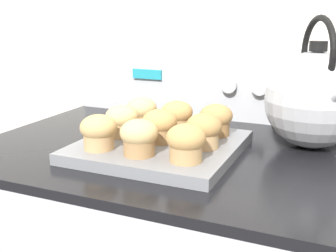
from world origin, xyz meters
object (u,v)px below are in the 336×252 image
(muffin_pan, at_px, (161,147))
(muffin_r0_c0, at_px, (99,131))
(muffin_r0_c2, at_px, (186,142))
(muffin_r2_c2, at_px, (216,119))
(muffin_r1_c0, at_px, (122,120))
(muffin_r1_c2, at_px, (204,130))
(muffin_r2_c0, at_px, (142,111))
(muffin_r0_c1, at_px, (141,137))
(muffin_r2_c1, at_px, (178,116))
(muffin_r1_c1, at_px, (159,125))
(tea_kettle, at_px, (314,98))

(muffin_pan, xyz_separation_m, muffin_r0_c0, (-0.09, -0.09, 0.05))
(muffin_r0_c2, height_order, muffin_r2_c2, same)
(muffin_r1_c0, relative_size, muffin_r1_c2, 1.00)
(muffin_r1_c2, relative_size, muffin_r2_c0, 1.00)
(muffin_r0_c0, height_order, muffin_r0_c1, same)
(muffin_r2_c0, distance_m, muffin_r2_c1, 0.09)
(muffin_r0_c1, xyz_separation_m, muffin_r1_c1, (-0.00, 0.09, 0.00))
(muffin_r1_c1, xyz_separation_m, muffin_r1_c2, (0.09, 0.00, 0.00))
(muffin_pan, height_order, tea_kettle, tea_kettle)
(muffin_r1_c2, xyz_separation_m, tea_kettle, (0.18, 0.16, 0.05))
(muffin_r2_c2, bearing_deg, muffin_r1_c2, -87.22)
(muffin_r0_c1, xyz_separation_m, muffin_r2_c2, (0.09, 0.18, 0.00))
(muffin_r1_c0, distance_m, muffin_r1_c2, 0.18)
(muffin_pan, distance_m, muffin_r1_c2, 0.10)
(muffin_r2_c1, bearing_deg, muffin_r1_c0, -136.74)
(muffin_r2_c0, distance_m, muffin_r2_c2, 0.18)
(muffin_r0_c2, bearing_deg, tea_kettle, 53.04)
(muffin_r0_c2, xyz_separation_m, muffin_r1_c2, (0.00, 0.09, 0.00))
(muffin_pan, xyz_separation_m, muffin_r2_c2, (0.09, 0.09, 0.05))
(muffin_r1_c2, distance_m, muffin_r2_c0, 0.21)
(muffin_r0_c1, distance_m, muffin_r2_c1, 0.18)
(muffin_r0_c2, distance_m, muffin_r1_c2, 0.09)
(muffin_pan, relative_size, muffin_r0_c1, 4.42)
(muffin_r1_c1, bearing_deg, tea_kettle, 30.14)
(muffin_pan, distance_m, muffin_r1_c0, 0.10)
(muffin_r0_c0, height_order, muffin_r2_c1, same)
(muffin_r2_c0, bearing_deg, tea_kettle, 10.05)
(tea_kettle, bearing_deg, muffin_r1_c0, -156.93)
(muffin_r0_c2, bearing_deg, muffin_r2_c1, 116.28)
(muffin_r2_c0, xyz_separation_m, muffin_r2_c2, (0.18, -0.00, 0.00))
(muffin_r1_c0, height_order, muffin_r2_c1, same)
(muffin_pan, xyz_separation_m, muffin_r1_c0, (-0.09, 0.00, 0.05))
(muffin_r1_c0, bearing_deg, muffin_pan, -1.35)
(muffin_r1_c2, distance_m, muffin_r2_c1, 0.13)
(muffin_pan, relative_size, muffin_r2_c2, 4.42)
(muffin_r1_c1, height_order, muffin_r2_c1, same)
(muffin_pan, height_order, muffin_r0_c1, muffin_r0_c1)
(muffin_r1_c2, relative_size, muffin_r2_c2, 1.00)
(muffin_r0_c1, bearing_deg, muffin_pan, 91.52)
(muffin_r2_c0, bearing_deg, muffin_r2_c1, -2.83)
(muffin_r1_c1, bearing_deg, muffin_r0_c1, -87.84)
(muffin_r0_c1, relative_size, muffin_r2_c1, 1.00)
(muffin_r0_c0, height_order, muffin_r1_c2, same)
(muffin_r1_c1, relative_size, muffin_r2_c1, 1.00)
(muffin_r2_c0, bearing_deg, muffin_r0_c1, -63.33)
(muffin_r1_c0, bearing_deg, muffin_r2_c0, 90.45)
(muffin_r0_c0, height_order, muffin_r1_c1, same)
(muffin_r1_c2, xyz_separation_m, muffin_r2_c0, (-0.18, 0.09, 0.00))
(muffin_r2_c2, distance_m, tea_kettle, 0.20)
(muffin_r0_c1, height_order, muffin_r1_c1, same)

